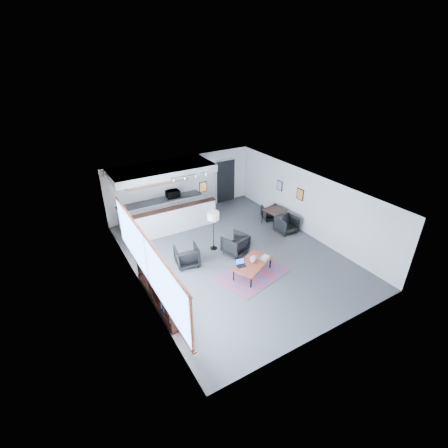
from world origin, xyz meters
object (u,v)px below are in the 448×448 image
floor_lamp (213,217)px  dining_chair_far (270,213)px  armchair_left (187,255)px  microwave (173,193)px  ceramic_pot (254,259)px  armchair_right (235,243)px  coffee_table (253,264)px  dining_chair_near (287,225)px  laptop (241,264)px  book_stack (265,258)px  dining_table (274,211)px

floor_lamp → dining_chair_far: floor_lamp is taller
armchair_left → microwave: (1.13, 3.85, 0.73)m
ceramic_pot → armchair_right: (0.17, 1.42, -0.19)m
armchair_right → microwave: microwave is taller
coffee_table → dining_chair_near: (2.90, 1.69, -0.09)m
ceramic_pot → dining_chair_far: size_ratio=0.47×
ceramic_pot → dining_chair_far: bearing=44.6°
armchair_right → dining_chair_far: bearing=-169.1°
ceramic_pot → armchair_right: size_ratio=0.33×
ceramic_pot → armchair_right: 1.44m
ceramic_pot → floor_lamp: 2.26m
coffee_table → armchair_left: (-1.66, 1.66, -0.03)m
laptop → ceramic_pot: bearing=-0.3°
ceramic_pot → book_stack: 0.47m
ceramic_pot → microwave: (-0.57, 5.50, 0.52)m
armchair_right → dining_table: size_ratio=0.89×
armchair_left → dining_chair_near: 4.56m
laptop → armchair_right: size_ratio=0.42×
armchair_left → microwave: size_ratio=1.38×
armchair_right → dining_table: bearing=-175.6°
coffee_table → book_stack: bearing=-24.7°
ceramic_pot → book_stack: ceramic_pot is taller
armchair_right → dining_chair_far: 3.27m
book_stack → armchair_left: armchair_left is taller
dining_chair_near → laptop: bearing=-155.1°
ceramic_pot → dining_chair_near: bearing=30.4°
armchair_right → floor_lamp: bearing=-69.4°
book_stack → floor_lamp: size_ratio=0.25×
floor_lamp → dining_chair_far: size_ratio=2.64×
ceramic_pot → microwave: microwave is taller
dining_table → microwave: 4.58m
microwave → dining_chair_far: bearing=-35.1°
armchair_left → armchair_right: armchair_right is taller
armchair_left → dining_chair_near: bearing=-169.3°
floor_lamp → armchair_left: bearing=-161.2°
dining_chair_near → dining_table: bearing=88.5°
book_stack → floor_lamp: bearing=111.5°
dining_chair_far → dining_chair_near: bearing=99.6°
coffee_table → dining_table: dining_table is taller
dining_chair_far → floor_lamp: bearing=31.7°
dining_table → armchair_right: bearing=-157.6°
armchair_right → microwave: 4.21m
coffee_table → laptop: size_ratio=4.69×
dining_chair_near → microwave: bearing=131.3°
dining_table → book_stack: bearing=-133.5°
ceramic_pot → dining_chair_far: ceramic_pot is taller
laptop → ceramic_pot: size_ratio=1.26×
armchair_right → dining_chair_far: (2.87, 1.57, -0.12)m
laptop → armchair_left: (-1.24, 1.55, -0.13)m
book_stack → dining_chair_near: dining_chair_near is taller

